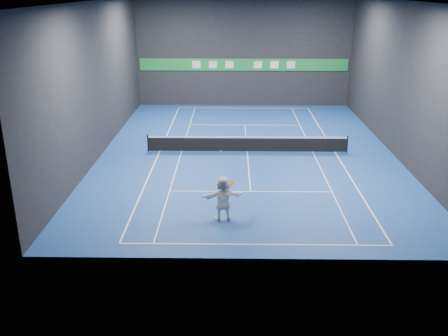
{
  "coord_description": "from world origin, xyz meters",
  "views": [
    {
      "loc": [
        -0.97,
        -29.67,
        9.79
      ],
      "look_at": [
        -1.34,
        -7.06,
        1.5
      ],
      "focal_mm": 40.0,
      "sensor_mm": 36.0,
      "label": 1
    }
  ],
  "objects_px": {
    "tennis_net": "(247,144)",
    "tennis_racket": "(230,184)",
    "tennis_ball": "(221,151)",
    "player": "(223,198)"
  },
  "relations": [
    {
      "from": "tennis_net",
      "to": "tennis_racket",
      "type": "distance_m",
      "value": 9.69
    },
    {
      "from": "player",
      "to": "tennis_net",
      "type": "distance_m",
      "value": 9.72
    },
    {
      "from": "player",
      "to": "tennis_ball",
      "type": "relative_size",
      "value": 28.1
    },
    {
      "from": "player",
      "to": "tennis_ball",
      "type": "xyz_separation_m",
      "value": [
        -0.09,
        0.15,
        2.14
      ]
    },
    {
      "from": "tennis_net",
      "to": "tennis_racket",
      "type": "relative_size",
      "value": 21.78
    },
    {
      "from": "tennis_ball",
      "to": "player",
      "type": "bearing_deg",
      "value": -57.89
    },
    {
      "from": "tennis_net",
      "to": "tennis_ball",
      "type": "bearing_deg",
      "value": -98.6
    },
    {
      "from": "player",
      "to": "tennis_racket",
      "type": "distance_m",
      "value": 0.72
    },
    {
      "from": "tennis_racket",
      "to": "tennis_ball",
      "type": "bearing_deg",
      "value": 164.9
    },
    {
      "from": "player",
      "to": "tennis_racket",
      "type": "xyz_separation_m",
      "value": [
        0.29,
        0.05,
        0.66
      ]
    }
  ]
}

